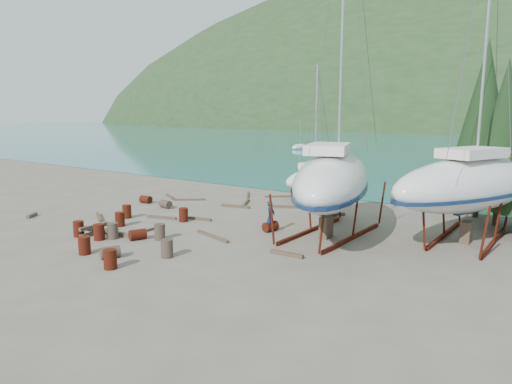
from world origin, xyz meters
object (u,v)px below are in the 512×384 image
Objects in this scene: worker at (271,217)px; large_sailboat_far at (472,183)px; small_sailboat_shore at (313,178)px; large_sailboat_near at (333,179)px.

large_sailboat_far is at bearing -70.76° from worker.
small_sailboat_shore is at bearing 176.89° from large_sailboat_far.
large_sailboat_near is 7.36m from large_sailboat_far.
large_sailboat_near reaches higher than large_sailboat_far.
large_sailboat_far is at bearing -18.28° from small_sailboat_shore.
worker is at bearing -68.27° from small_sailboat_shore.
worker is at bearing -132.84° from large_sailboat_far.
worker is (-3.22, -1.34, -2.33)m from large_sailboat_near.
large_sailboat_near is 4.19m from worker.
large_sailboat_far is 13.99m from small_sailboat_shore.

